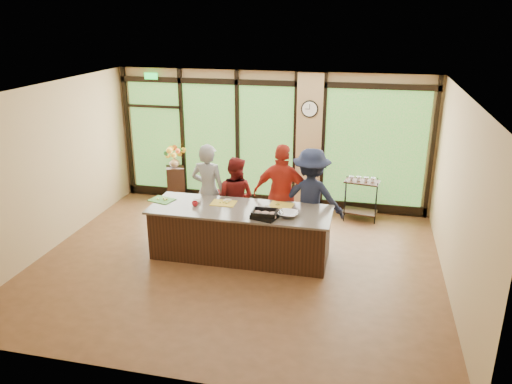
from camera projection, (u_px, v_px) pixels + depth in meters
The scene contains 25 objects.
floor at pixel (236, 263), 8.76m from camera, with size 7.00×7.00×0.00m, color brown.
ceiling at pixel (234, 91), 7.75m from camera, with size 7.00×7.00×0.00m, color white.
back_wall at pixel (271, 140), 11.00m from camera, with size 7.00×7.00×0.00m, color tan.
left_wall at pixel (48, 169), 8.99m from camera, with size 6.00×6.00×0.00m, color tan.
right_wall at pixel (459, 199), 7.51m from camera, with size 6.00×6.00×0.00m, color tan.
window_wall at pixel (278, 146), 10.96m from camera, with size 6.90×0.12×3.00m.
island_base at pixel (240, 234), 8.89m from camera, with size 3.10×1.00×0.88m, color black.
countertop at pixel (240, 210), 8.73m from camera, with size 3.20×1.10×0.04m, color slate.
wall_clock at pixel (310, 109), 10.45m from camera, with size 0.36×0.04×0.36m.
cook_left at pixel (208, 192), 9.51m from camera, with size 0.68×0.45×1.87m, color gray.
cook_midleft at pixel (235, 198), 9.57m from camera, with size 0.78×0.61×1.61m, color maroon.
cook_midright at pixel (283, 195), 9.24m from camera, with size 1.13×0.47×1.93m, color #B22A1B.
cook_right at pixel (311, 199), 9.15m from camera, with size 1.21×0.70×1.88m, color #191E37.
roasting_pan at pixel (264, 216), 8.31m from camera, with size 0.40×0.31×0.07m, color black.
mixing_bowl at pixel (288, 214), 8.37m from camera, with size 0.35×0.35×0.09m, color silver.
cutting_board_left at pixel (162, 200), 9.11m from camera, with size 0.42×0.32×0.01m, color #489837.
cutting_board_center at pixel (224, 203), 8.96m from camera, with size 0.43×0.33×0.01m, color gold.
cutting_board_right at pixel (281, 205), 8.87m from camera, with size 0.42×0.31×0.01m, color gold.
prep_bowl_near at pixel (197, 202), 8.99m from camera, with size 0.15×0.15×0.05m, color white.
prep_bowl_mid at pixel (267, 208), 8.70m from camera, with size 0.13×0.13×0.04m, color white.
prep_bowl_far at pixel (227, 201), 9.04m from camera, with size 0.14×0.14×0.03m, color white.
red_ramekin at pixel (195, 204), 8.83m from camera, with size 0.11×0.11×0.08m, color #B5121B.
flower_stand at pixel (176, 183), 11.61m from camera, with size 0.40×0.40×0.81m, color black.
flower_vase at pixel (175, 162), 11.43m from camera, with size 0.24×0.24×0.25m, color #9C7B55.
bar_cart at pixel (361, 194), 10.44m from camera, with size 0.75×0.51×0.95m.
Camera 1 is at (2.09, -7.54, 4.15)m, focal length 35.00 mm.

